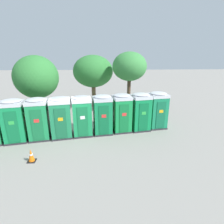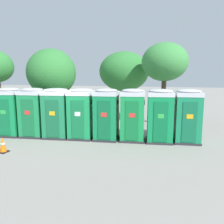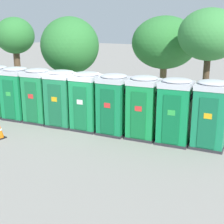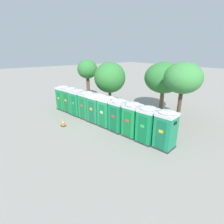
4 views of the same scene
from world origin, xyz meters
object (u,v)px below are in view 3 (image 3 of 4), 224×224
at_px(street_tree_0, 165,43).
at_px(traffic_cone, 0,131).
at_px(portapotty_6, 114,104).
at_px(portapotty_4, 62,98).
at_px(portapotty_8, 175,111).
at_px(street_tree_2, 209,35).
at_px(portapotty_3, 39,95).
at_px(portapotty_9, 210,114).
at_px(portapotty_2, 17,93).
at_px(portapotty_7, 143,107).
at_px(street_tree_1, 70,46).
at_px(portapotty_5, 87,101).
at_px(street_tree_3, 15,37).

bearing_deg(street_tree_0, traffic_cone, -105.85).
bearing_deg(portapotty_6, portapotty_4, -170.92).
xyz_separation_m(portapotty_8, street_tree_2, (-0.17, 3.97, 2.71)).
distance_m(portapotty_3, portapotty_6, 3.88).
bearing_deg(street_tree_0, portapotty_9, -50.83).
xyz_separation_m(portapotty_2, portapotty_4, (2.55, 0.42, -0.00)).
relative_size(portapotty_7, portapotty_8, 1.00).
bearing_deg(portapotty_2, street_tree_1, 85.71).
bearing_deg(portapotty_4, portapotty_6, 9.08).
height_order(portapotty_7, portapotty_8, same).
relative_size(portapotty_3, portapotty_8, 1.00).
bearing_deg(street_tree_2, street_tree_0, 148.18).
bearing_deg(portapotty_4, traffic_cone, -108.33).
relative_size(portapotty_2, portapotty_3, 1.00).
bearing_deg(portapotty_5, portapotty_4, -170.01).
bearing_deg(portapotty_4, portapotty_3, -172.10).
relative_size(portapotty_3, street_tree_3, 0.51).
relative_size(portapotty_5, street_tree_2, 0.49).
distance_m(street_tree_0, traffic_cone, 10.33).
relative_size(portapotty_3, portapotty_5, 1.00).
distance_m(street_tree_0, street_tree_3, 9.40).
relative_size(portapotty_3, street_tree_0, 0.51).
distance_m(portapotty_6, portapotty_9, 3.88).
height_order(portapotty_4, traffic_cone, portapotty_4).
distance_m(portapotty_5, street_tree_0, 6.90).
distance_m(portapotty_6, portapotty_8, 2.58).
distance_m(portapotty_4, portapotty_9, 6.46).
xyz_separation_m(portapotty_7, street_tree_1, (-6.10, 2.56, 2.06)).
bearing_deg(portapotty_9, portapotty_4, -169.88).
bearing_deg(portapotty_4, street_tree_0, 75.17).
distance_m(portapotty_5, portapotty_7, 2.58).
height_order(street_tree_2, street_tree_3, street_tree_2).
height_order(portapotty_5, portapotty_6, same).
xyz_separation_m(street_tree_0, street_tree_3, (-8.73, -3.46, 0.27)).
distance_m(portapotty_3, street_tree_3, 7.09).
bearing_deg(portapotty_6, portapotty_7, 11.04).
distance_m(portapotty_5, street_tree_2, 6.45).
relative_size(portapotty_6, street_tree_3, 0.51).
relative_size(portapotty_4, portapotty_5, 1.00).
relative_size(street_tree_2, traffic_cone, 8.17).
relative_size(street_tree_0, street_tree_1, 1.01).
distance_m(portapotty_4, street_tree_2, 7.39).
bearing_deg(portapotty_6, street_tree_1, 149.80).
distance_m(portapotty_2, portapotty_3, 1.29).
distance_m(portapotty_9, street_tree_0, 7.57).
xyz_separation_m(portapotty_2, street_tree_0, (4.34, 7.16, 2.19)).
relative_size(portapotty_5, portapotty_9, 1.00).
relative_size(portapotty_8, street_tree_2, 0.49).
xyz_separation_m(portapotty_2, portapotty_5, (3.82, 0.64, 0.00)).
relative_size(portapotty_5, street_tree_0, 0.51).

